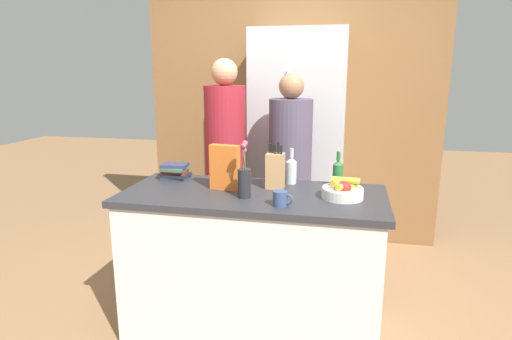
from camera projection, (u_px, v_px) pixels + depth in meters
ground_plane at (253, 327)px, 2.79m from camera, size 14.00×14.00×0.00m
kitchen_island at (253, 262)px, 2.68m from camera, size 1.59×0.71×0.91m
back_wall_wood at (291, 106)px, 4.11m from camera, size 2.79×0.12×2.60m
refrigerator at (298, 145)px, 3.82m from camera, size 0.80×0.62×1.97m
fruit_bowl at (343, 190)px, 2.47m from camera, size 0.24×0.24×0.12m
knife_block at (275, 170)px, 2.65m from camera, size 0.11×0.09×0.29m
flower_vase at (244, 179)px, 2.46m from camera, size 0.08×0.08×0.34m
cereal_box at (225, 167)px, 2.62m from camera, size 0.19×0.09×0.28m
coffee_mug at (281, 199)px, 2.32m from camera, size 0.11×0.08×0.08m
book_stack at (175, 171)px, 2.90m from camera, size 0.20×0.17×0.10m
bottle_oil at (338, 172)px, 2.71m from camera, size 0.07×0.07×0.22m
bottle_vinegar at (291, 170)px, 2.77m from camera, size 0.07×0.07×0.23m
person_at_sink at (226, 157)px, 3.33m from camera, size 0.32×0.32×1.72m
person_in_blue at (290, 167)px, 3.28m from camera, size 0.33×0.33×1.62m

